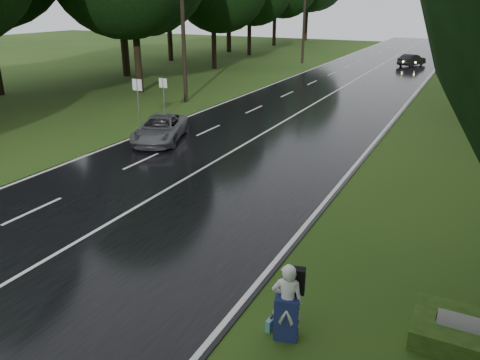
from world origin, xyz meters
name	(u,v)px	position (x,y,z in m)	size (l,w,h in m)	color
ground	(50,259)	(0.00, 0.00, 0.00)	(160.00, 160.00, 0.00)	#2C4915
road	(296,114)	(0.00, 20.00, 0.02)	(12.00, 140.00, 0.04)	black
lane_center	(296,114)	(0.00, 20.00, 0.04)	(0.12, 140.00, 0.01)	silver
grey_car	(160,129)	(-4.12, 11.06, 0.68)	(2.12, 4.60, 1.28)	#4F5155
far_car	(412,60)	(3.14, 47.79, 0.67)	(1.33, 3.80, 1.25)	black
hitchhiker	(288,304)	(7.21, -0.05, 0.85)	(0.76, 0.71, 1.83)	silver
suitcase	(272,323)	(6.81, 0.08, 0.14)	(0.12, 0.40, 0.29)	teal
culvert	(465,342)	(10.70, 1.52, 0.00)	(0.62, 0.62, 1.24)	slate
utility_pole_mid	(186,102)	(-8.50, 20.20, 0.00)	(1.80, 0.28, 9.71)	black
utility_pole_far	(302,63)	(-8.50, 44.76, 0.00)	(1.80, 0.28, 9.16)	black
road_sign_a	(140,125)	(-7.20, 13.28, 0.00)	(0.64, 0.10, 2.68)	white
road_sign_b	(165,117)	(-7.20, 15.75, 0.00)	(0.57, 0.10, 2.39)	white
tree_left_d	(140,92)	(-13.82, 21.74, 0.00)	(10.43, 10.43, 16.30)	black
tree_left_e	(214,69)	(-15.31, 36.23, 0.00)	(9.19, 9.19, 14.36)	black
tree_left_f	(249,55)	(-17.68, 49.69, 0.00)	(9.33, 9.33, 14.58)	black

